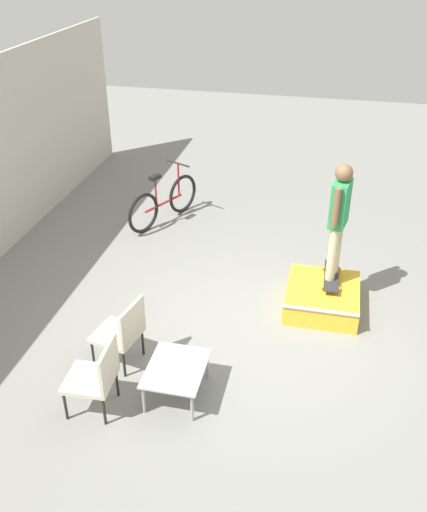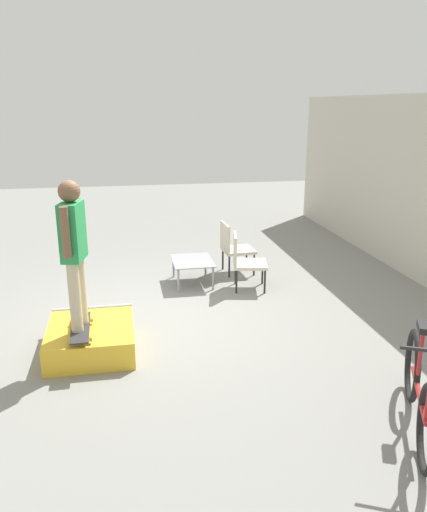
{
  "view_description": "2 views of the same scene",
  "coord_description": "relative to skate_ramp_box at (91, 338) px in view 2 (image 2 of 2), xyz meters",
  "views": [
    {
      "loc": [
        -5.98,
        -0.81,
        4.73
      ],
      "look_at": [
        0.25,
        0.59,
        0.97
      ],
      "focal_mm": 40.0,
      "sensor_mm": 36.0,
      "label": 1
    },
    {
      "loc": [
        6.37,
        -0.41,
        2.82
      ],
      "look_at": [
        0.19,
        0.75,
        0.91
      ],
      "focal_mm": 35.0,
      "sensor_mm": 36.0,
      "label": 2
    }
  ],
  "objects": [
    {
      "name": "skate_ramp_box",
      "position": [
        0.0,
        0.0,
        0.0
      ],
      "size": [
        1.14,
        1.0,
        0.34
      ],
      "color": "gold",
      "rests_on": "ground_plane"
    },
    {
      "name": "bicycle",
      "position": [
        2.08,
        2.95,
        0.22
      ],
      "size": [
        1.62,
        0.83,
        1.01
      ],
      "rotation": [
        0.0,
        0.0,
        -0.45
      ],
      "color": "black",
      "rests_on": "ground_plane"
    },
    {
      "name": "skateboard_on_ramp",
      "position": [
        0.21,
        -0.09,
        0.24
      ],
      "size": [
        0.84,
        0.27,
        0.07
      ],
      "rotation": [
        0.0,
        0.0,
        0.03
      ],
      "color": "#2D2D2D",
      "rests_on": "skate_ramp_box"
    },
    {
      "name": "patio_chair_right",
      "position": [
        -1.73,
        2.3,
        0.33
      ],
      "size": [
        0.61,
        0.61,
        0.89
      ],
      "rotation": [
        0.0,
        0.0,
        2.95
      ],
      "color": "black",
      "rests_on": "ground_plane"
    },
    {
      "name": "coffee_table",
      "position": [
        -2.11,
        1.53,
        0.19
      ],
      "size": [
        0.82,
        0.65,
        0.4
      ],
      "color": "#9E9EA3",
      "rests_on": "ground_plane"
    },
    {
      "name": "ground_plane",
      "position": [
        -0.81,
        0.85,
        -0.16
      ],
      "size": [
        24.0,
        24.0,
        0.0
      ],
      "primitive_type": "plane",
      "color": "gray"
    },
    {
      "name": "patio_chair_left",
      "position": [
        -2.52,
        2.3,
        0.33
      ],
      "size": [
        0.54,
        0.54,
        0.89
      ],
      "rotation": [
        0.0,
        0.0,
        3.19
      ],
      "color": "black",
      "rests_on": "ground_plane"
    },
    {
      "name": "person_skater",
      "position": [
        0.21,
        -0.09,
        1.23
      ],
      "size": [
        0.56,
        0.27,
        1.66
      ],
      "rotation": [
        0.0,
        0.0,
        -0.2
      ],
      "color": "#C6B793",
      "rests_on": "skateboard_on_ramp"
    }
  ]
}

